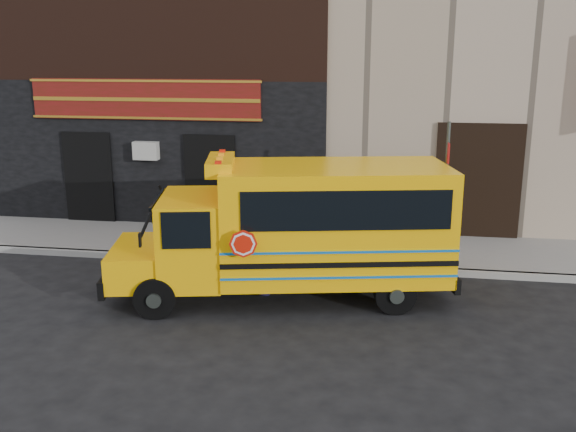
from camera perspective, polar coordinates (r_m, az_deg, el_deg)
The scene contains 8 objects.
ground at distance 12.68m, azimuth 0.67°, elevation -8.46°, with size 120.00×120.00×0.00m, color black.
curb at distance 15.06m, azimuth 2.14°, elevation -4.38°, with size 40.00×0.20×0.15m, color #999994.
sidewalk at distance 16.48m, azimuth 2.79°, elevation -2.71°, with size 40.00×3.00×0.15m, color slate.
building at distance 22.11m, azimuth 4.81°, elevation 17.50°, with size 20.00×10.70×12.00m.
school_bus at distance 12.93m, azimuth 1.13°, elevation -0.92°, with size 7.19×3.49×2.92m.
sign_pole at distance 14.31m, azimuth 13.77°, elevation 1.83°, with size 0.08×0.31×3.49m.
bicycle at distance 13.46m, azimuth -1.96°, elevation -4.87°, with size 0.46×1.61×0.97m, color black.
cyclist at distance 13.21m, azimuth -2.05°, elevation -2.86°, with size 0.73×0.48×2.01m, color black.
Camera 1 is at (1.72, -11.55, 4.94)m, focal length 40.00 mm.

